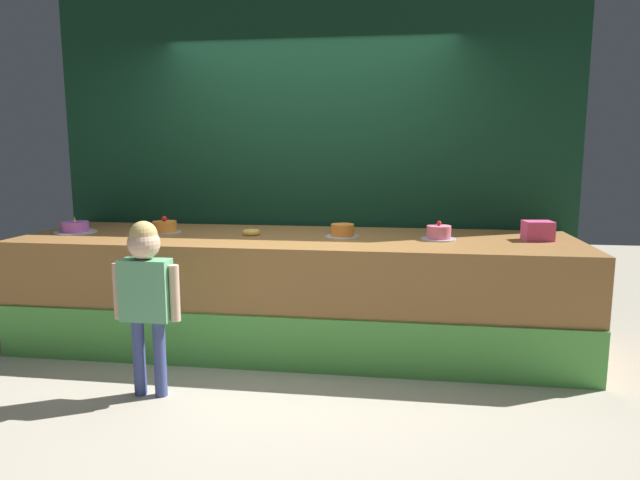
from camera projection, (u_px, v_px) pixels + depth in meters
name	position (u px, v px, depth m)	size (l,w,h in m)	color
ground_plane	(281.00, 371.00, 3.95)	(12.00, 12.00, 0.00)	#BCB29E
stage_platform	(296.00, 290.00, 4.47)	(4.30, 1.23, 0.87)	#9E6B38
curtain_backdrop	(310.00, 153.00, 5.00)	(4.60, 0.08, 3.04)	#113823
child_figure	(146.00, 284.00, 3.46)	(0.43, 0.20, 1.12)	#3F4C8C
pink_box	(538.00, 231.00, 4.19)	(0.21, 0.17, 0.14)	#F34F8D
donut	(251.00, 232.00, 4.46)	(0.15, 0.15, 0.04)	#F2BF4C
cake_far_left	(75.00, 228.00, 4.59)	(0.34, 0.34, 0.13)	silver
cake_center_left	(165.00, 227.00, 4.58)	(0.26, 0.26, 0.14)	silver
cake_center_right	(342.00, 231.00, 4.35)	(0.26, 0.26, 0.10)	silver
cake_far_right	(439.00, 233.00, 4.23)	(0.26, 0.26, 0.14)	silver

